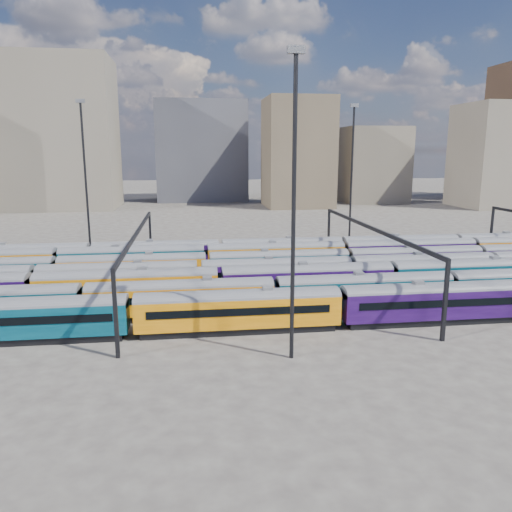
{
  "coord_description": "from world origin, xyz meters",
  "views": [
    {
      "loc": [
        -13.39,
        -61.97,
        17.7
      ],
      "look_at": [
        -4.3,
        6.86,
        3.0
      ],
      "focal_mm": 35.0,
      "sensor_mm": 36.0,
      "label": 1
    }
  ],
  "objects": [
    {
      "name": "rake_1",
      "position": [
        -4.44,
        -10.0,
        2.62
      ],
      "size": [
        121.46,
        2.96,
        4.99
      ],
      "color": "black",
      "rests_on": "ground"
    },
    {
      "name": "rake_6",
      "position": [
        10.86,
        15.0,
        2.54
      ],
      "size": [
        117.87,
        2.88,
        4.83
      ],
      "color": "black",
      "rests_on": "ground"
    },
    {
      "name": "gantry_1",
      "position": [
        -20.0,
        0.0,
        6.79
      ],
      "size": [
        0.35,
        40.35,
        8.03
      ],
      "color": "black",
      "rests_on": "ground"
    },
    {
      "name": "mast_2",
      "position": [
        -5.0,
        -22.0,
        13.97
      ],
      "size": [
        1.4,
        0.5,
        25.6
      ],
      "color": "black",
      "rests_on": "ground"
    },
    {
      "name": "rake_3",
      "position": [
        -12.48,
        0.0,
        2.56
      ],
      "size": [
        119.02,
        2.9,
        4.88
      ],
      "color": "black",
      "rests_on": "ground"
    },
    {
      "name": "rake_5",
      "position": [
        -0.84,
        10.0,
        2.7
      ],
      "size": [
        145.92,
        3.05,
        5.13
      ],
      "color": "black",
      "rests_on": "ground"
    },
    {
      "name": "mast_3",
      "position": [
        15.0,
        24.0,
        13.97
      ],
      "size": [
        1.4,
        0.5,
        25.6
      ],
      "color": "black",
      "rests_on": "ground"
    },
    {
      "name": "rake_0",
      "position": [
        1.44,
        -15.0,
        2.67
      ],
      "size": [
        124.04,
        3.03,
        5.09
      ],
      "color": "black",
      "rests_on": "ground"
    },
    {
      "name": "rake_4",
      "position": [
        -1.28,
        5.0,
        2.56
      ],
      "size": [
        138.91,
        2.9,
        4.88
      ],
      "color": "black",
      "rests_on": "ground"
    },
    {
      "name": "ground",
      "position": [
        0.0,
        0.0,
        0.0
      ],
      "size": [
        500.0,
        500.0,
        0.0
      ],
      "primitive_type": "plane",
      "color": "#3D3734",
      "rests_on": "ground"
    },
    {
      "name": "gantry_2",
      "position": [
        10.0,
        0.0,
        6.79
      ],
      "size": [
        0.35,
        40.35,
        8.03
      ],
      "color": "black",
      "rests_on": "ground"
    },
    {
      "name": "mast_1",
      "position": [
        -30.0,
        22.0,
        13.97
      ],
      "size": [
        1.4,
        0.5,
        25.6
      ],
      "color": "black",
      "rests_on": "ground"
    },
    {
      "name": "rake_2",
      "position": [
        -20.77,
        -5.0,
        2.72
      ],
      "size": [
        147.42,
        3.08,
        5.19
      ],
      "color": "black",
      "rests_on": "ground"
    }
  ]
}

